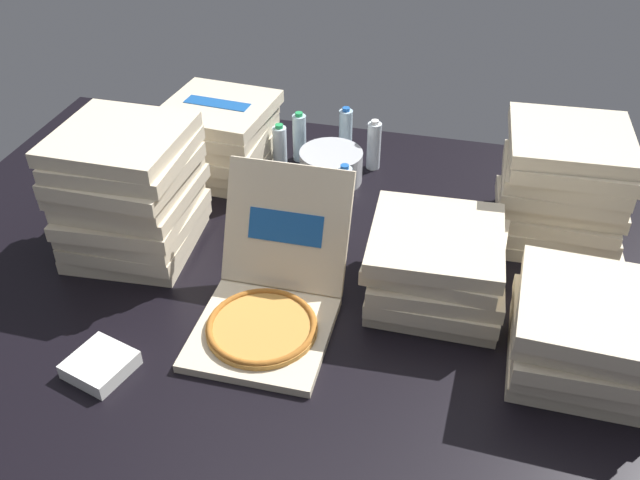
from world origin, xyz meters
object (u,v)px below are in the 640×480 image
pizza_stack_right_near (563,185)px  water_bottle_1 (374,145)px  pizza_stack_left_far (437,266)px  pizza_stack_right_mid (218,138)px  open_pizza_box (270,297)px  napkin_pile (100,365)px  ice_bucket (331,166)px  pizza_stack_left_mid (130,193)px  water_bottle_0 (280,150)px  water_bottle_3 (299,137)px  water_bottle_4 (344,192)px  water_bottle_2 (346,132)px  pizza_stack_center_far (588,334)px

pizza_stack_right_near → water_bottle_1: pizza_stack_right_near is taller
pizza_stack_left_far → pizza_stack_right_mid: bearing=148.4°
open_pizza_box → napkin_pile: size_ratio=3.55×
pizza_stack_right_mid → pizza_stack_right_near: pizza_stack_right_near is taller
ice_bucket → open_pizza_box: bearing=-89.7°
pizza_stack_right_mid → pizza_stack_left_mid: (-0.10, -0.59, 0.08)m
water_bottle_0 → water_bottle_3: 0.14m
pizza_stack_right_mid → napkin_pile: bearing=-87.0°
pizza_stack_right_near → pizza_stack_left_mid: 1.55m
open_pizza_box → water_bottle_4: open_pizza_box is taller
water_bottle_3 → water_bottle_2: bearing=27.1°
water_bottle_0 → open_pizza_box: bearing=-75.5°
water_bottle_0 → water_bottle_3: same height
pizza_stack_center_far → water_bottle_4: pizza_stack_center_far is taller
open_pizza_box → water_bottle_1: (0.15, 1.02, 0.02)m
pizza_stack_left_far → ice_bucket: pizza_stack_left_far is taller
pizza_stack_left_mid → water_bottle_4: 0.80m
pizza_stack_center_far → ice_bucket: pizza_stack_center_far is taller
ice_bucket → napkin_pile: bearing=-108.8°
napkin_pile → pizza_stack_center_far: bearing=14.8°
pizza_stack_left_mid → pizza_stack_center_far: (1.54, -0.23, -0.10)m
pizza_stack_left_far → pizza_stack_right_mid: 1.15m
water_bottle_1 → water_bottle_2: (-0.14, 0.09, 0.00)m
water_bottle_3 → ice_bucket: bearing=-38.5°
napkin_pile → ice_bucket: bearing=71.2°
pizza_stack_right_mid → pizza_stack_center_far: 1.66m
ice_bucket → water_bottle_3: size_ratio=1.17×
pizza_stack_right_mid → ice_bucket: size_ratio=1.78×
napkin_pile → pizza_stack_right_near: bearing=38.7°
ice_bucket → water_bottle_1: (0.15, 0.14, 0.04)m
water_bottle_3 → napkin_pile: water_bottle_3 is taller
pizza_stack_left_far → water_bottle_2: bearing=119.3°
pizza_stack_right_near → napkin_pile: bearing=-141.3°
water_bottle_2 → napkin_pile: bearing=-106.4°
water_bottle_2 → water_bottle_4: bearing=-78.5°
pizza_stack_left_far → water_bottle_3: 1.04m
open_pizza_box → pizza_stack_left_mid: pizza_stack_left_mid is taller
open_pizza_box → water_bottle_1: size_ratio=2.69×
pizza_stack_left_far → water_bottle_1: size_ratio=2.02×
water_bottle_0 → pizza_stack_center_far: bearing=-36.1°
ice_bucket → water_bottle_2: water_bottle_2 is taller
water_bottle_3 → water_bottle_1: bearing=1.0°
pizza_stack_right_near → pizza_stack_center_far: bearing=-84.8°
pizza_stack_right_mid → ice_bucket: (0.48, 0.04, -0.09)m
pizza_stack_right_mid → water_bottle_2: pizza_stack_right_mid is taller
water_bottle_1 → water_bottle_4: bearing=-96.6°
open_pizza_box → pizza_stack_right_mid: bearing=120.0°
pizza_stack_center_far → water_bottle_4: 1.05m
water_bottle_4 → napkin_pile: bearing=-118.3°
pizza_stack_left_far → water_bottle_2: size_ratio=2.02×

